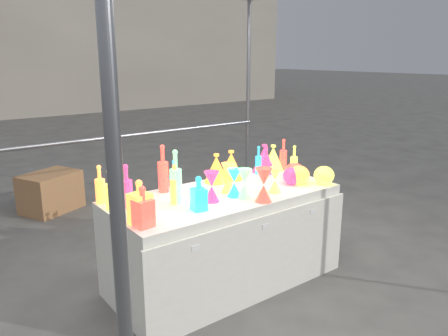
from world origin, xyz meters
TOP-DOWN VIEW (x-y plane):
  - ground at (0.00, 0.00)m, footprint 80.00×80.00m
  - display_table at (0.00, -0.01)m, footprint 1.84×0.83m
  - background_building at (4.00, 14.00)m, footprint 14.00×6.00m
  - cardboard_box_closed at (-0.62, 2.56)m, footprint 0.76×0.67m
  - cardboard_box_flat at (0.87, 2.17)m, footprint 0.62×0.45m
  - bottle_0 at (-0.85, 0.35)m, footprint 0.08×0.08m
  - bottle_1 at (-0.70, 0.35)m, footprint 0.07×0.07m
  - bottle_2 at (-0.36, 0.31)m, footprint 0.09×0.09m
  - bottle_3 at (-0.73, 0.15)m, footprint 0.10×0.10m
  - bottle_4 at (-0.85, 0.18)m, footprint 0.08×0.08m
  - bottle_5 at (-0.42, 0.02)m, footprint 0.11×0.11m
  - bottle_6 at (-0.43, 0.02)m, footprint 0.10×0.10m
  - bottle_7 at (-0.42, 0.03)m, footprint 0.08×0.08m
  - decanter_0 at (-0.81, -0.20)m, footprint 0.14×0.14m
  - decanter_1 at (-0.81, -0.24)m, footprint 0.12×0.12m
  - decanter_2 at (-0.37, -0.20)m, footprint 0.11×0.11m
  - hourglass_0 at (0.11, -0.34)m, footprint 0.14×0.14m
  - hourglass_1 at (-0.19, -0.11)m, footprint 0.12×0.12m
  - hourglass_2 at (0.32, -0.23)m, footprint 0.10×0.10m
  - hourglass_3 at (0.06, -0.18)m, footprint 0.12×0.12m
  - hourglass_4 at (0.04, -0.01)m, footprint 0.12×0.12m
  - hourglass_5 at (0.01, -0.11)m, footprint 0.13×0.13m
  - globe_0 at (0.64, -0.18)m, footprint 0.20×0.20m
  - globe_1 at (0.81, -0.30)m, footprint 0.18×0.18m
  - globe_2 at (0.71, -0.06)m, footprint 0.19×0.19m
  - globe_3 at (0.59, -0.15)m, footprint 0.21×0.21m
  - lampshade_0 at (0.13, 0.28)m, footprint 0.26×0.26m
  - lampshade_1 at (0.29, 0.28)m, footprint 0.24×0.24m
  - lampshade_2 at (0.67, 0.28)m, footprint 0.28×0.28m
  - lampshade_3 at (0.78, 0.28)m, footprint 0.26×0.26m
  - bottle_8 at (0.59, 0.26)m, footprint 0.07×0.07m
  - bottle_9 at (0.86, 0.23)m, footprint 0.07×0.07m
  - bottle_10 at (0.62, 0.20)m, footprint 0.07×0.07m
  - bottle_11 at (0.78, 0.01)m, footprint 0.08×0.08m

SIDE VIEW (x-z plane):
  - ground at x=0.00m, z-range 0.00..0.00m
  - cardboard_box_flat at x=0.87m, z-range 0.00..0.05m
  - cardboard_box_closed at x=-0.62m, z-range 0.00..0.45m
  - display_table at x=0.00m, z-range 0.00..0.75m
  - globe_3 at x=0.59m, z-range 0.75..0.88m
  - globe_2 at x=0.71m, z-range 0.75..0.88m
  - globe_1 at x=0.81m, z-range 0.75..0.88m
  - globe_0 at x=0.64m, z-range 0.75..0.89m
  - hourglass_2 at x=0.32m, z-range 0.75..0.95m
  - hourglass_5 at x=0.01m, z-range 0.75..0.96m
  - hourglass_3 at x=0.06m, z-range 0.75..0.97m
  - hourglass_1 at x=-0.19m, z-range 0.75..0.98m
  - hourglass_4 at x=0.04m, z-range 0.75..0.98m
  - lampshade_3 at x=0.78m, z-range 0.75..0.99m
  - lampshade_0 at x=0.13m, z-range 0.75..0.99m
  - decanter_2 at x=-0.37m, z-range 0.75..0.99m
  - lampshade_1 at x=0.29m, z-range 0.75..1.00m
  - hourglass_0 at x=0.11m, z-range 0.75..1.00m
  - bottle_8 at x=0.59m, z-range 0.75..1.01m
  - lampshade_2 at x=0.67m, z-range 0.75..1.01m
  - bottle_10 at x=0.62m, z-range 0.75..1.01m
  - decanter_1 at x=-0.81m, z-range 0.75..1.02m
  - bottle_11 at x=0.78m, z-range 0.75..1.03m
  - bottle_0 at x=-0.85m, z-range 0.75..1.03m
  - bottle_4 at x=-0.85m, z-range 0.75..1.04m
  - bottle_6 at x=-0.43m, z-range 0.75..1.04m
  - decanter_0 at x=-0.81m, z-range 0.75..1.04m
  - bottle_9 at x=0.86m, z-range 0.75..1.04m
  - bottle_1 at x=-0.70m, z-range 0.75..1.05m
  - bottle_3 at x=-0.73m, z-range 0.75..1.06m
  - bottle_7 at x=-0.42m, z-range 0.75..1.07m
  - bottle_2 at x=-0.36m, z-range 0.75..1.13m
  - bottle_5 at x=-0.42m, z-range 0.75..1.15m
  - background_building at x=4.00m, z-range 0.00..6.00m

